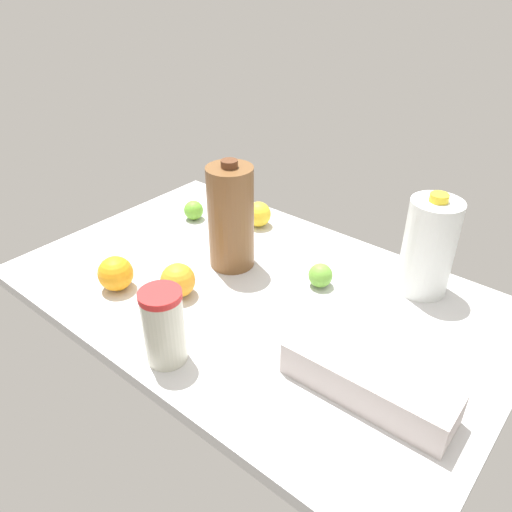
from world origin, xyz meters
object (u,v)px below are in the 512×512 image
object	(u,v)px
lemon_beside_bowl	(258,214)
milk_jug	(429,247)
egg_carton	(368,382)
lime_by_jug	(320,275)
tumbler_cup	(164,326)
orange_far_back	(116,274)
chocolate_milk_jug	(231,217)
orange_near_front	(178,280)
lime_loose	(194,210)

from	to	relation	value
lemon_beside_bowl	milk_jug	bearing A→B (deg)	-179.63
egg_carton	lime_by_jug	world-z (taller)	egg_carton
tumbler_cup	orange_far_back	xyz separation A→B (cm)	(28.17, -8.75, -4.08)
tumbler_cup	lime_by_jug	distance (cm)	43.30
lime_by_jug	chocolate_milk_jug	bearing A→B (deg)	14.91
milk_jug	orange_near_front	bearing A→B (deg)	42.23
tumbler_cup	lime_by_jug	xyz separation A→B (cm)	(-9.82, -41.82, -5.40)
milk_jug	lime_by_jug	distance (cm)	26.43
milk_jug	egg_carton	size ratio (longest dim) A/B	0.78
milk_jug	egg_carton	bearing A→B (deg)	99.81
egg_carton	tumbler_cup	bearing A→B (deg)	23.65
egg_carton	orange_far_back	bearing A→B (deg)	5.96
lime_loose	orange_far_back	size ratio (longest dim) A/B	0.69
milk_jug	lime_loose	bearing A→B (deg)	8.03
orange_far_back	lime_by_jug	xyz separation A→B (cm)	(-38.00, -33.07, -1.31)
orange_near_front	egg_carton	bearing A→B (deg)	-179.44
tumbler_cup	lime_loose	bearing A→B (deg)	-49.35
orange_far_back	lime_by_jug	bearing A→B (deg)	-138.97
orange_near_front	lime_loose	bearing A→B (deg)	-49.51
egg_carton	lime_by_jug	distance (cm)	36.46
chocolate_milk_jug	orange_near_front	bearing A→B (deg)	88.83
milk_jug	tumbler_cup	distance (cm)	64.08
milk_jug	orange_near_front	xyz separation A→B (cm)	(44.14, 40.06, -7.84)
orange_far_back	lime_by_jug	world-z (taller)	orange_far_back
chocolate_milk_jug	lime_loose	world-z (taller)	chocolate_milk_jug
chocolate_milk_jug	orange_near_front	world-z (taller)	chocolate_milk_jug
orange_far_back	lime_by_jug	size ratio (longest dim) A/B	1.43
chocolate_milk_jug	lemon_beside_bowl	size ratio (longest dim) A/B	3.86
egg_carton	lime_loose	distance (cm)	82.30
milk_jug	lemon_beside_bowl	xyz separation A→B (cm)	(51.80, 0.33, -8.30)
lime_loose	orange_near_front	bearing A→B (deg)	130.49
orange_near_front	lime_loose	xyz separation A→B (cm)	(25.78, -30.20, -1.24)
lemon_beside_bowl	orange_near_front	bearing A→B (deg)	100.91
lime_loose	lime_by_jug	world-z (taller)	same
tumbler_cup	orange_far_back	size ratio (longest dim) A/B	1.93
egg_carton	chocolate_milk_jug	size ratio (longest dim) A/B	1.13
milk_jug	chocolate_milk_jug	world-z (taller)	chocolate_milk_jug
chocolate_milk_jug	tumbler_cup	bearing A→B (deg)	111.53
orange_far_back	egg_carton	bearing A→B (deg)	-172.67
tumbler_cup	lemon_beside_bowl	size ratio (longest dim) A/B	2.22
orange_far_back	lime_by_jug	distance (cm)	50.39
orange_near_front	orange_far_back	distance (cm)	15.86
chocolate_milk_jug	milk_jug	bearing A→B (deg)	-154.19
lemon_beside_bowl	orange_far_back	bearing A→B (deg)	82.65
egg_carton	lemon_beside_bowl	xyz separation A→B (cm)	(58.64, -39.22, 0.13)
chocolate_milk_jug	tumbler_cup	world-z (taller)	chocolate_milk_jug
lime_loose	lime_by_jug	distance (cm)	50.23
orange_far_back	lime_loose	bearing A→B (deg)	-72.50
chocolate_milk_jug	orange_near_front	size ratio (longest dim) A/B	3.44
lemon_beside_bowl	lime_loose	xyz separation A→B (cm)	(18.12, 9.53, -0.79)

